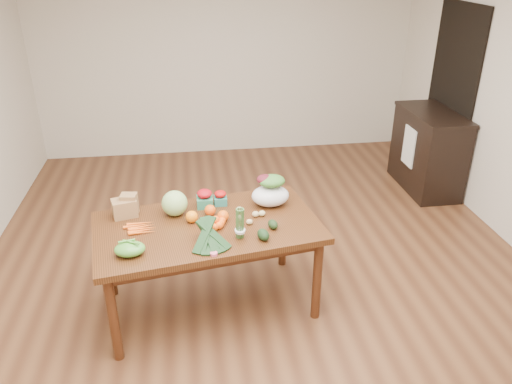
{
  "coord_description": "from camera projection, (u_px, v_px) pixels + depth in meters",
  "views": [
    {
      "loc": [
        -0.55,
        -3.69,
        2.63
      ],
      "look_at": [
        -0.03,
        0.0,
        0.79
      ],
      "focal_mm": 35.0,
      "sensor_mm": 36.0,
      "label": 1
    }
  ],
  "objects": [
    {
      "name": "floor",
      "position": [
        259.0,
        270.0,
        4.51
      ],
      "size": [
        6.0,
        6.0,
        0.0
      ],
      "primitive_type": "plane",
      "color": "brown",
      "rests_on": "ground"
    },
    {
      "name": "room_walls",
      "position": [
        259.0,
        128.0,
        3.91
      ],
      "size": [
        5.02,
        6.02,
        2.7
      ],
      "color": "beige",
      "rests_on": "floor"
    },
    {
      "name": "dining_table",
      "position": [
        209.0,
        266.0,
        3.91
      ],
      "size": [
        1.79,
        1.17,
        0.75
      ],
      "primitive_type": "cube",
      "rotation": [
        0.0,
        0.0,
        0.16
      ],
      "color": "#4F2912",
      "rests_on": "floor"
    },
    {
      "name": "doorway_dark",
      "position": [
        450.0,
        98.0,
        5.78
      ],
      "size": [
        0.02,
        1.0,
        2.1
      ],
      "primitive_type": "cube",
      "color": "black",
      "rests_on": "floor"
    },
    {
      "name": "cabinet",
      "position": [
        428.0,
        151.0,
        5.85
      ],
      "size": [
        0.52,
        1.02,
        0.94
      ],
      "primitive_type": "cube",
      "color": "black",
      "rests_on": "floor"
    },
    {
      "name": "dish_towel",
      "position": [
        409.0,
        147.0,
        5.76
      ],
      "size": [
        0.02,
        0.28,
        0.45
      ],
      "primitive_type": "cube",
      "color": "white",
      "rests_on": "cabinet"
    },
    {
      "name": "paper_bag",
      "position": [
        124.0,
        206.0,
        3.83
      ],
      "size": [
        0.27,
        0.24,
        0.17
      ],
      "primitive_type": null,
      "rotation": [
        0.0,
        0.0,
        0.16
      ],
      "color": "olive",
      "rests_on": "dining_table"
    },
    {
      "name": "cabbage",
      "position": [
        175.0,
        203.0,
        3.84
      ],
      "size": [
        0.2,
        0.2,
        0.2
      ],
      "primitive_type": "sphere",
      "color": "#A8D97D",
      "rests_on": "dining_table"
    },
    {
      "name": "strawberry_basket_a",
      "position": [
        205.0,
        200.0,
        3.99
      ],
      "size": [
        0.14,
        0.14,
        0.12
      ],
      "primitive_type": null,
      "rotation": [
        0.0,
        0.0,
        0.16
      ],
      "color": "#AD0B1B",
      "rests_on": "dining_table"
    },
    {
      "name": "strawberry_basket_b",
      "position": [
        220.0,
        199.0,
        4.03
      ],
      "size": [
        0.12,
        0.12,
        0.09
      ],
      "primitive_type": null,
      "rotation": [
        0.0,
        0.0,
        0.16
      ],
      "color": "#B00F0B",
      "rests_on": "dining_table"
    },
    {
      "name": "orange_a",
      "position": [
        192.0,
        217.0,
        3.76
      ],
      "size": [
        0.09,
        0.09,
        0.09
      ],
      "primitive_type": "sphere",
      "color": "orange",
      "rests_on": "dining_table"
    },
    {
      "name": "orange_b",
      "position": [
        210.0,
        210.0,
        3.86
      ],
      "size": [
        0.09,
        0.09,
        0.09
      ],
      "primitive_type": "sphere",
      "color": "#F5570F",
      "rests_on": "dining_table"
    },
    {
      "name": "orange_c",
      "position": [
        223.0,
        216.0,
        3.78
      ],
      "size": [
        0.09,
        0.09,
        0.09
      ],
      "primitive_type": "sphere",
      "color": "#F15E0E",
      "rests_on": "dining_table"
    },
    {
      "name": "mandarin_cluster",
      "position": [
        216.0,
        221.0,
        3.7
      ],
      "size": [
        0.21,
        0.21,
        0.09
      ],
      "primitive_type": null,
      "rotation": [
        0.0,
        0.0,
        0.16
      ],
      "color": "#FF5A0F",
      "rests_on": "dining_table"
    },
    {
      "name": "carrots",
      "position": [
        140.0,
        228.0,
        3.68
      ],
      "size": [
        0.25,
        0.22,
        0.03
      ],
      "primitive_type": null,
      "rotation": [
        0.0,
        0.0,
        0.16
      ],
      "color": "orange",
      "rests_on": "dining_table"
    },
    {
      "name": "snap_pea_bag",
      "position": [
        130.0,
        249.0,
        3.36
      ],
      "size": [
        0.21,
        0.16,
        0.09
      ],
      "primitive_type": "ellipsoid",
      "color": "#459432",
      "rests_on": "dining_table"
    },
    {
      "name": "kale_bunch",
      "position": [
        210.0,
        238.0,
        3.43
      ],
      "size": [
        0.38,
        0.45,
        0.16
      ],
      "primitive_type": null,
      "rotation": [
        0.0,
        0.0,
        0.16
      ],
      "color": "black",
      "rests_on": "dining_table"
    },
    {
      "name": "asparagus_bundle",
      "position": [
        240.0,
        223.0,
        3.52
      ],
      "size": [
        0.1,
        0.13,
        0.26
      ],
      "primitive_type": null,
      "rotation": [
        0.15,
        0.0,
        0.16
      ],
      "color": "#3F7335",
      "rests_on": "dining_table"
    },
    {
      "name": "potato_a",
      "position": [
        239.0,
        218.0,
        3.79
      ],
      "size": [
        0.05,
        0.05,
        0.05
      ],
      "primitive_type": "ellipsoid",
      "color": "tan",
      "rests_on": "dining_table"
    },
    {
      "name": "potato_b",
      "position": [
        249.0,
        222.0,
        3.74
      ],
      "size": [
        0.05,
        0.04,
        0.04
      ],
      "primitive_type": "ellipsoid",
      "color": "#D2BF79",
      "rests_on": "dining_table"
    },
    {
      "name": "potato_c",
      "position": [
        256.0,
        214.0,
        3.84
      ],
      "size": [
        0.06,
        0.05,
        0.05
      ],
      "primitive_type": "ellipsoid",
      "color": "#D0BF78",
      "rests_on": "dining_table"
    },
    {
      "name": "potato_d",
      "position": [
        239.0,
        210.0,
        3.91
      ],
      "size": [
        0.05,
        0.05,
        0.05
      ],
      "primitive_type": "ellipsoid",
      "color": "tan",
      "rests_on": "dining_table"
    },
    {
      "name": "potato_e",
      "position": [
        262.0,
        213.0,
        3.86
      ],
      "size": [
        0.05,
        0.05,
        0.04
      ],
      "primitive_type": "ellipsoid",
      "color": "#DECC80",
      "rests_on": "dining_table"
    },
    {
      "name": "avocado_a",
      "position": [
        263.0,
        235.0,
        3.54
      ],
      "size": [
        0.11,
        0.13,
        0.08
      ],
      "primitive_type": "ellipsoid",
      "rotation": [
        0.0,
        0.0,
        0.3
      ],
      "color": "black",
      "rests_on": "dining_table"
    },
    {
      "name": "avocado_b",
      "position": [
        273.0,
        224.0,
        3.68
      ],
      "size": [
        0.09,
        0.11,
        0.07
      ],
      "primitive_type": "ellipsoid",
      "rotation": [
        0.0,
        0.0,
        0.3
      ],
      "color": "black",
      "rests_on": "dining_table"
    },
    {
      "name": "salad_bag",
      "position": [
        270.0,
        192.0,
        3.98
      ],
      "size": [
        0.33,
        0.27,
        0.23
      ],
      "primitive_type": null,
      "rotation": [
        0.0,
        0.0,
        0.16
      ],
      "color": "white",
      "rests_on": "dining_table"
    }
  ]
}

